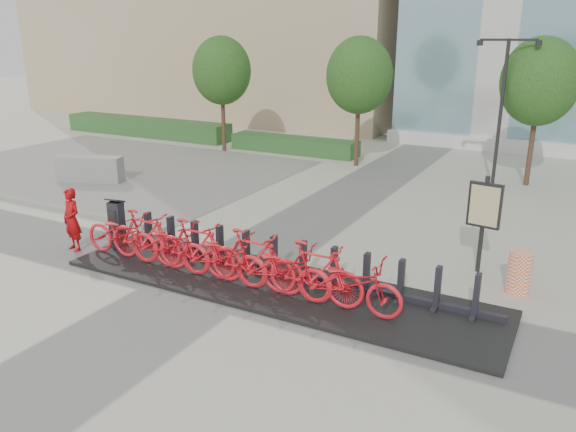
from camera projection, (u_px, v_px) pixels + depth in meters
The scene contains 24 objects.
ground at pixel (215, 280), 12.23m from camera, with size 120.00×120.00×0.00m, color #A3A091.
gravel_patch at pixel (113, 168), 22.61m from camera, with size 14.00×14.00×0.00m, color slate.
hedge_a at pixel (147, 127), 29.72m from camera, with size 10.00×1.40×0.90m, color #2A5324.
hedge_b at pixel (294, 145), 25.44m from camera, with size 6.00×1.20×0.70m, color #2A5324.
tree_0 at pixel (222, 71), 24.79m from camera, with size 2.60×2.60×5.10m.
tree_1 at pixel (359, 76), 21.86m from camera, with size 2.60×2.60×5.10m.
tree_2 at pixel (540, 82), 18.92m from camera, with size 2.60×2.60×5.10m.
streetlamp at pixel (502, 97), 18.67m from camera, with size 2.00×0.20×5.00m.
dock_pad at pixel (274, 285), 11.88m from camera, with size 9.60×2.40×0.08m, color black.
dock_rail_posts at pixel (287, 258), 12.11m from camera, with size 8.02×0.50×0.85m, color #222129, non-canonical shape.
bike_0 at pixel (122, 234), 13.17m from camera, with size 0.74×2.11×1.11m, color red.
bike_1 at pixel (145, 237), 12.82m from camera, with size 0.58×2.05×1.23m, color red.
bike_2 at pixel (170, 245), 12.52m from camera, with size 0.74×2.11×1.11m, color red.
bike_3 at pixel (196, 248), 12.17m from camera, with size 0.58×2.05×1.23m, color red.
bike_4 at pixel (223, 256), 11.87m from camera, with size 0.74×2.11×1.11m, color red.
bike_5 at pixel (252, 260), 11.52m from camera, with size 0.58×2.05×1.23m, color red.
bike_6 at pixel (283, 269), 11.22m from camera, with size 0.74×2.11×1.11m, color red.
bike_7 at pixel (315, 273), 10.87m from camera, with size 0.58×2.05×1.23m, color red.
bike_8 at pixel (350, 283), 10.57m from camera, with size 0.74×2.11×1.11m, color red.
kiosk at pixel (117, 223), 13.83m from camera, with size 0.43×0.38×1.25m.
worker_red at pixel (72, 220), 13.73m from camera, with size 0.57×0.38×1.58m, color #A5070B.
construction_barrel at pixel (519, 272), 11.51m from camera, with size 0.48×0.48×0.91m, color #FF4D07.
jersey_barrier at pixel (90, 169), 20.37m from camera, with size 2.37×0.65×0.91m, color gray.
map_sign at pixel (484, 209), 12.25m from camera, with size 0.73×0.22×2.21m.
Camera 1 is at (6.72, -9.11, 5.09)m, focal length 35.00 mm.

